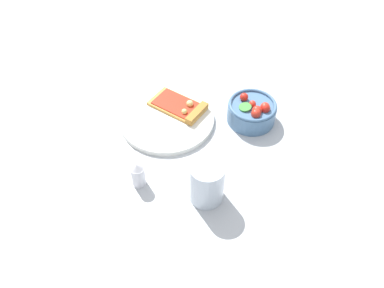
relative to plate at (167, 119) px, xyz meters
The scene contains 6 objects.
ground_plane 0.04m from the plate, 149.47° to the left, with size 2.40×2.40×0.00m, color #B2B7BC.
plate is the anchor object (origin of this frame).
pizza_slice_main 0.05m from the plate, 159.47° to the left, with size 0.09×0.15×0.02m.
salad_bowl 0.22m from the plate, 120.82° to the left, with size 0.13×0.13×0.07m.
soda_glass 0.26m from the plate, 52.15° to the left, with size 0.08×0.08×0.10m.
pepper_shaker 0.21m from the plate, 14.89° to the left, with size 0.03×0.03×0.07m.
Camera 1 is at (0.63, 0.40, 0.72)m, focal length 36.11 mm.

